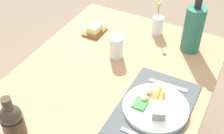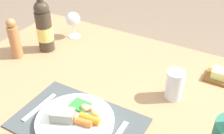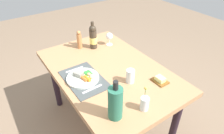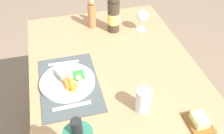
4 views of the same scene
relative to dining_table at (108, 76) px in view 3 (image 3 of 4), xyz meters
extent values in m
plane|color=#806852|center=(0.00, 0.00, -0.66)|extent=(8.00, 8.00, 0.00)
cube|color=#AA7B52|center=(0.00, 0.00, 0.06)|extent=(1.39, 0.91, 0.05)
cylinder|color=black|center=(-0.59, -0.35, -0.31)|extent=(0.07, 0.07, 0.70)
cylinder|color=black|center=(-0.59, 0.35, -0.31)|extent=(0.07, 0.07, 0.70)
cylinder|color=black|center=(0.59, 0.35, -0.31)|extent=(0.07, 0.07, 0.70)
cube|color=#444A4A|center=(0.01, -0.26, 0.09)|extent=(0.45, 0.30, 0.01)
cylinder|color=white|center=(0.01, -0.26, 0.10)|extent=(0.28, 0.28, 0.02)
cube|color=gray|center=(-0.03, -0.28, 0.13)|extent=(0.09, 0.08, 0.04)
cylinder|color=orange|center=(0.05, -0.27, 0.12)|extent=(0.07, 0.03, 0.02)
cylinder|color=orange|center=(0.06, -0.25, 0.13)|extent=(0.08, 0.03, 0.03)
ellipsoid|color=#DBAD74|center=(0.02, -0.21, 0.12)|extent=(0.04, 0.03, 0.02)
ellipsoid|color=tan|center=(0.04, -0.20, 0.12)|extent=(0.03, 0.03, 0.02)
ellipsoid|color=#D5C377|center=(0.06, -0.21, 0.13)|extent=(0.04, 0.03, 0.03)
cube|color=green|center=(-0.01, -0.20, 0.12)|extent=(0.07, 0.06, 0.01)
cube|color=silver|center=(-0.16, -0.27, 0.10)|extent=(0.02, 0.17, 0.00)
cube|color=silver|center=(0.17, -0.26, 0.10)|extent=(0.02, 0.18, 0.00)
cylinder|color=silver|center=(0.26, 0.05, 0.15)|extent=(0.07, 0.07, 0.12)
cylinder|color=#ACD9D5|center=(0.26, 0.05, 0.12)|extent=(0.07, 0.07, 0.07)
cylinder|color=#2A6A51|center=(0.50, -0.27, 0.21)|extent=(0.10, 0.10, 0.25)
cylinder|color=black|center=(0.50, -0.27, 0.37)|extent=(0.03, 0.03, 0.06)
cylinder|color=silver|center=(0.56, -0.06, 0.14)|extent=(0.06, 0.06, 0.11)
cylinder|color=#3F7233|center=(0.55, -0.06, 0.18)|extent=(0.00, 0.00, 0.19)
sphere|color=yellow|center=(0.55, -0.06, 0.28)|extent=(0.02, 0.02, 0.02)
cylinder|color=#3F7233|center=(0.55, -0.06, 0.18)|extent=(0.00, 0.00, 0.19)
sphere|color=gold|center=(0.55, -0.06, 0.28)|extent=(0.02, 0.02, 0.02)
cylinder|color=white|center=(-0.38, 0.27, 0.09)|extent=(0.07, 0.07, 0.00)
cylinder|color=white|center=(-0.38, 0.27, 0.12)|extent=(0.01, 0.01, 0.07)
sphere|color=white|center=(-0.38, 0.27, 0.19)|extent=(0.08, 0.08, 0.08)
cylinder|color=#3C3125|center=(-0.42, 0.09, 0.19)|extent=(0.08, 0.08, 0.20)
sphere|color=#3C3125|center=(-0.42, 0.09, 0.31)|extent=(0.07, 0.07, 0.07)
cylinder|color=#3C3125|center=(-0.42, 0.09, 0.35)|extent=(0.03, 0.03, 0.07)
cylinder|color=#EFDC67|center=(-0.42, 0.09, 0.18)|extent=(0.08, 0.08, 0.07)
cube|color=brown|center=(0.40, 0.26, 0.09)|extent=(0.13, 0.10, 0.01)
cube|color=#E7EA8C|center=(0.40, 0.26, 0.12)|extent=(0.08, 0.06, 0.04)
cylinder|color=#B67443|center=(-0.50, -0.03, 0.17)|extent=(0.05, 0.05, 0.16)
sphere|color=#B67443|center=(-0.50, -0.03, 0.27)|extent=(0.04, 0.04, 0.04)
camera|label=1|loc=(-0.85, -0.50, 1.06)|focal=48.48mm
camera|label=2|loc=(0.46, -0.80, 0.81)|focal=44.03mm
camera|label=3|loc=(1.25, -0.80, 1.15)|focal=31.54mm
camera|label=4|loc=(1.00, -0.28, 1.03)|focal=42.09mm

